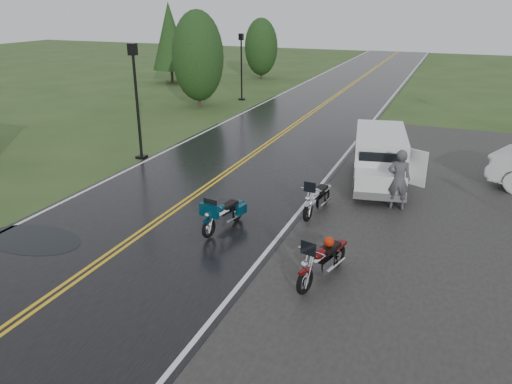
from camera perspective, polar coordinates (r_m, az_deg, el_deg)
ground at (r=14.92m, az=-13.00°, el=-4.71°), size 120.00×120.00×0.00m
road at (r=23.24m, az=0.95°, el=5.23°), size 8.00×100.00×0.04m
motorcycle_red at (r=11.43m, az=5.64°, el=-9.05°), size 1.30×2.26×1.26m
motorcycle_teal at (r=14.05m, az=-5.45°, el=-3.31°), size 1.03×2.04×1.15m
motorcycle_silver at (r=15.08m, az=5.96°, el=-1.43°), size 0.95×2.13×1.22m
van_white at (r=17.19m, az=11.56°, el=2.36°), size 2.67×5.16×1.93m
person_at_van at (r=16.52m, az=15.99°, el=1.28°), size 0.78×0.57×1.98m
lamp_post_near_left at (r=21.53m, az=-13.44°, el=9.93°), size 0.41×0.41×4.82m
lamp_post_far_left at (r=34.39m, az=-1.67°, el=14.09°), size 0.38×0.38×4.40m
tree_left_mid at (r=32.38m, az=-6.61°, el=14.10°), size 3.23×3.23×5.04m
tree_left_far at (r=44.32m, az=0.59°, el=15.59°), size 2.81×2.81×4.32m
pine_left_far at (r=42.56m, az=-9.78°, el=16.33°), size 2.96×2.96×6.17m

